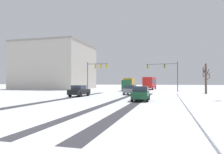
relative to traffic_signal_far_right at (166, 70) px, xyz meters
The scene contains 13 objects.
wheel_track_left_lane 25.91m from the traffic_signal_far_right, 101.97° to the right, with size 0.77×32.51×0.01m, color #38383D.
wheel_track_right_lane 25.51m from the traffic_signal_far_right, 96.25° to the right, with size 0.96×32.51×0.01m, color #38383D.
wheel_track_center 28.12m from the traffic_signal_far_right, 115.94° to the right, with size 1.16×32.51×0.01m, color #38383D.
sidewalk_kerb_right 27.08m from the traffic_signal_far_right, 81.80° to the right, with size 4.00×32.51×0.12m, color white.
traffic_signal_far_right is the anchor object (origin of this frame).
traffic_signal_far_left 15.60m from the traffic_signal_far_right, 164.72° to the right, with size 4.74×0.41×6.50m.
car_grey_lead 14.88m from the traffic_signal_far_right, 112.99° to the right, with size 2.00×4.18×1.62m.
car_black_second 23.18m from the traffic_signal_far_right, 121.93° to the right, with size 2.02×4.19×1.62m.
car_dark_green_third 24.61m from the traffic_signal_far_right, 96.02° to the right, with size 1.93×4.15×1.62m.
bus_oncoming 13.26m from the traffic_signal_far_right, 110.59° to the left, with size 3.02×11.10×3.38m.
box_truck_delivery 9.49m from the traffic_signal_far_right, 167.91° to the left, with size 2.57×7.50×3.02m.
bare_tree_sidewalk_far 10.27m from the traffic_signal_far_right, 47.13° to the right, with size 1.36×1.44×5.36m.
office_building_far_left_block 34.27m from the traffic_signal_far_right, 163.78° to the left, with size 19.91×19.05×13.71m.
Camera 1 is at (7.63, -7.55, 2.09)m, focal length 33.28 mm.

